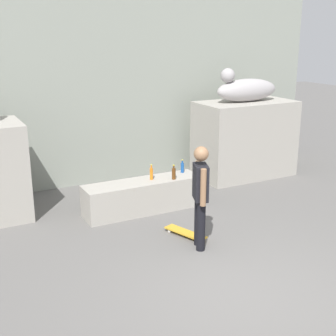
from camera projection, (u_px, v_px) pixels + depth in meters
name	position (u px, v px, depth m)	size (l,w,h in m)	color
ground_plane	(247.00, 293.00, 6.15)	(40.00, 40.00, 0.00)	#605E5B
facade_wall	(96.00, 64.00, 10.24)	(11.22, 0.60, 5.27)	gray
pedestal_right	(245.00, 139.00, 10.94)	(2.28, 1.22, 1.78)	#A39E93
statue_reclining_right	(246.00, 89.00, 10.59)	(1.61, 0.58, 0.78)	#A9A4A5
ledge_block	(143.00, 196.00, 8.87)	(2.30, 0.60, 0.61)	#A39E93
skater	(200.00, 193.00, 7.19)	(0.32, 0.51, 1.67)	black
skateboard	(185.00, 233.00, 7.83)	(0.46, 0.82, 0.08)	gold
bottle_blue	(182.00, 167.00, 9.28)	(0.07, 0.07, 0.27)	#194C99
bottle_brown	(174.00, 173.00, 8.85)	(0.07, 0.07, 0.29)	#593314
bottle_orange	(151.00, 173.00, 8.83)	(0.06, 0.06, 0.30)	orange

